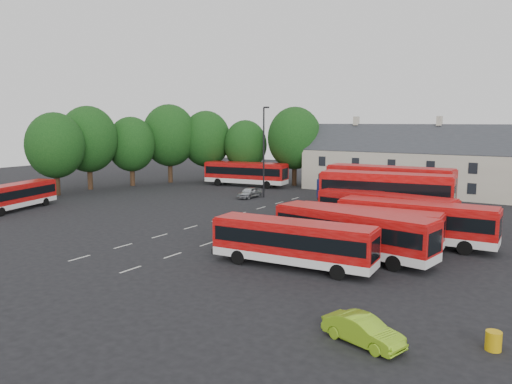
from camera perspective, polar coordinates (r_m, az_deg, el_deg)
ground at (r=46.66m, az=-5.91°, el=-3.60°), size 140.00×140.00×0.00m
lane_markings at (r=46.78m, az=-1.97°, el=-3.52°), size 5.15×33.80×0.01m
treeline at (r=73.93m, az=-9.35°, el=5.87°), size 29.92×32.59×12.01m
terrace_houses at (r=67.60m, az=20.00°, el=2.89°), size 35.70×7.13×10.06m
bus_row_a at (r=32.43m, az=4.25°, el=-5.48°), size 10.92×3.25×3.04m
bus_row_b at (r=35.34m, az=10.99°, el=-4.23°), size 11.90×4.45×3.29m
bus_row_c at (r=37.79m, az=12.40°, el=-3.67°), size 10.99×3.13×3.07m
bus_row_d at (r=40.00m, az=17.80°, el=-3.02°), size 11.78×3.07×3.31m
bus_row_e at (r=43.88m, az=14.49°, el=-1.92°), size 11.98×4.19×3.32m
bus_dd_south at (r=46.78m, az=14.56°, el=-0.39°), size 11.96×4.21×4.80m
bus_dd_north at (r=50.90m, az=14.95°, el=0.41°), size 12.26×2.95×5.01m
bus_west at (r=58.80m, az=-25.78°, el=-0.26°), size 4.90×10.28×2.84m
bus_north at (r=72.64m, az=-1.18°, el=2.30°), size 12.53×4.45×3.47m
box_truck at (r=56.65m, az=10.70°, el=0.17°), size 7.35×3.07×3.12m
silver_car at (r=61.68m, az=-0.78°, el=-0.07°), size 1.63×3.92×1.33m
lime_car at (r=22.50m, az=12.13°, el=-15.20°), size 3.87×2.28×1.21m
grit_bin at (r=23.71m, az=25.50°, el=-15.10°), size 0.65×0.65×0.82m
lamppost at (r=61.71m, az=0.91°, el=4.89°), size 0.78×0.42×11.19m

